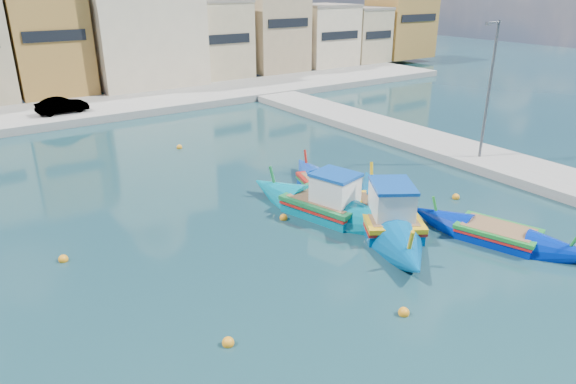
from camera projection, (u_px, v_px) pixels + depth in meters
name	position (u px, v px, depth m)	size (l,w,h in m)	color
ground	(293.00, 320.00, 16.03)	(160.00, 160.00, 0.00)	#132E39
north_quay	(57.00, 114.00, 40.24)	(80.00, 8.00, 0.60)	gray
north_townhouses	(107.00, 39.00, 47.60)	(83.20, 7.87, 10.19)	tan
quay_street_lamp	(488.00, 90.00, 28.18)	(1.18, 0.16, 8.00)	#595B60
luzzu_turquoise_cabin	(387.00, 217.00, 22.14)	(7.46, 9.93, 3.32)	#005596
luzzu_blue_cabin	(326.00, 206.00, 23.25)	(4.45, 9.27, 3.19)	#0084A0
luzzu_cyan_mid	(326.00, 189.00, 25.60)	(4.21, 8.47, 2.44)	#0036AD
luzzu_blue_south	(497.00, 236.00, 20.90)	(3.98, 7.83, 2.21)	#0021A4
mooring_buoys	(216.00, 231.00, 21.65)	(23.04, 20.98, 0.36)	orange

